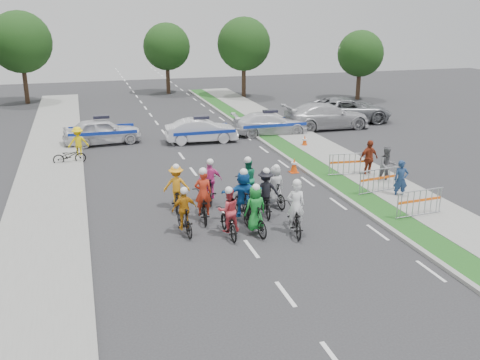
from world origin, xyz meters
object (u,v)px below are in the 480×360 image
object	(u,v)px
barrier_1	(379,182)
rider_5	(243,198)
tree_2	(360,54)
spectator_0	(401,179)
rider_0	(295,215)
barrier_2	(349,165)
parked_bike	(69,156)
rider_8	(247,185)
police_car_1	(201,131)
police_car_2	(270,124)
cone_0	(294,165)
rider_9	(210,186)
barrier_0	(419,204)
rider_7	(275,190)
marshal_hiviz	(78,142)
tree_3	(20,42)
rider_1	(255,214)
spectator_1	(387,165)
rider_4	(265,196)
spectator_2	(369,159)
rider_3	(184,216)
tree_1	(244,44)
rider_2	(228,217)
civilian_suv	(347,110)
tree_4	(167,47)
rider_10	(177,191)
rider_6	(203,202)
police_car_0	(102,131)

from	to	relation	value
barrier_1	rider_5	bearing A→B (deg)	-170.57
rider_5	tree_2	distance (m)	29.46
spectator_0	rider_0	bearing A→B (deg)	-142.84
barrier_2	parked_bike	bearing A→B (deg)	154.17
rider_8	police_car_1	xyz separation A→B (m)	(0.52, 10.48, -0.03)
rider_8	barrier_2	xyz separation A→B (m)	(5.51, 1.89, -0.15)
police_car_2	cone_0	world-z (taller)	police_car_2
rider_5	parked_bike	bearing A→B (deg)	-59.85
rider_9	barrier_0	bearing A→B (deg)	161.71
spectator_0	rider_7	bearing A→B (deg)	-169.97
marshal_hiviz	tree_3	size ratio (longest dim) A/B	0.22
rider_1	spectator_1	xyz separation A→B (m)	(7.29, 3.57, 0.13)
rider_1	rider_4	bearing A→B (deg)	-128.87
rider_4	spectator_0	bearing A→B (deg)	-170.85
spectator_1	spectator_2	size ratio (longest dim) A/B	0.97
tree_2	tree_3	xyz separation A→B (m)	(-27.00, 6.00, 1.05)
rider_0	marshal_hiviz	bearing A→B (deg)	-49.71
barrier_1	tree_3	world-z (taller)	tree_3
rider_0	rider_3	xyz separation A→B (m)	(-3.65, 1.00, 0.02)
tree_3	tree_1	bearing A→B (deg)	-6.34
rider_7	police_car_1	size ratio (longest dim) A/B	0.42
rider_1	rider_2	world-z (taller)	rider_1
spectator_1	tree_2	xyz separation A→B (m)	(10.21, 21.27, 2.99)
rider_1	civilian_suv	bearing A→B (deg)	-135.27
rider_2	tree_2	bearing A→B (deg)	-127.78
rider_0	police_car_1	bearing A→B (deg)	-78.41
rider_5	rider_8	world-z (taller)	rider_5
police_car_2	tree_4	distance (m)	19.13
rider_4	tree_3	bearing A→B (deg)	-62.26
rider_10	rider_6	bearing A→B (deg)	128.14
police_car_2	spectator_2	bearing A→B (deg)	-166.71
rider_8	barrier_0	distance (m)	6.54
civilian_suv	spectator_0	xyz separation A→B (m)	(-5.21, -14.63, -0.04)
rider_9	barrier_1	bearing A→B (deg)	-177.78
rider_0	spectator_1	distance (m)	7.11
spectator_0	spectator_2	xyz separation A→B (m)	(0.23, 2.98, 0.07)
spectator_2	tree_4	size ratio (longest dim) A/B	0.28
civilian_suv	barrier_2	world-z (taller)	civilian_suv
rider_3	police_car_0	world-z (taller)	rider_3
rider_4	marshal_hiviz	xyz separation A→B (m)	(-6.60, 10.55, 0.09)
barrier_1	rider_10	bearing A→B (deg)	174.25
rider_0	barrier_0	distance (m)	4.86
spectator_0	rider_4	bearing A→B (deg)	-162.39
tree_3	rider_1	bearing A→B (deg)	-72.88
barrier_1	rider_9	bearing A→B (deg)	171.08
rider_1	cone_0	bearing A→B (deg)	-131.49
barrier_2	marshal_hiviz	bearing A→B (deg)	148.69
rider_9	barrier_1	distance (m)	7.02
rider_6	rider_10	size ratio (longest dim) A/B	1.09
rider_9	rider_10	bearing A→B (deg)	21.28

